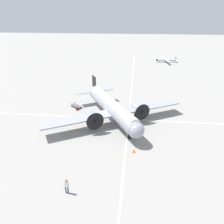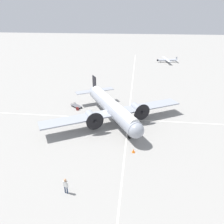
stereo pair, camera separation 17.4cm
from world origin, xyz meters
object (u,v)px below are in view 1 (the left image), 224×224
suitcase_near_door (77,109)px  light_aircraft_distant (166,60)px  traffic_cone (134,151)px  baggage_cart (76,106)px  crew_foreground (66,185)px  airliner_main (113,108)px

suitcase_near_door → light_aircraft_distant: bearing=64.7°
suitcase_near_door → traffic_cone: 15.90m
baggage_cart → traffic_cone: 17.31m
light_aircraft_distant → crew_foreground: bearing=67.4°
airliner_main → traffic_cone: bearing=-6.7°
airliner_main → baggage_cart: airliner_main is taller
crew_foreground → suitcase_near_door: 20.06m
suitcase_near_door → airliner_main: bearing=-26.9°
crew_foreground → traffic_cone: 10.11m
baggage_cart → light_aircraft_distant: size_ratio=0.25×
light_aircraft_distant → suitcase_near_door: bearing=56.8°
traffic_cone → airliner_main: bearing=113.3°
suitcase_near_door → light_aircraft_distant: size_ratio=0.07×
suitcase_near_door → traffic_cone: size_ratio=1.28×
crew_foreground → suitcase_near_door: bearing=116.9°
airliner_main → baggage_cart: bearing=-153.2°
crew_foreground → suitcase_near_door: size_ratio=2.76×
crew_foreground → suitcase_near_door: (-4.06, 19.63, -0.79)m
suitcase_near_door → baggage_cart: size_ratio=0.26×
crew_foreground → traffic_cone: size_ratio=3.53×
suitcase_near_door → light_aircraft_distant: light_aircraft_distant is taller
airliner_main → traffic_cone: 9.40m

